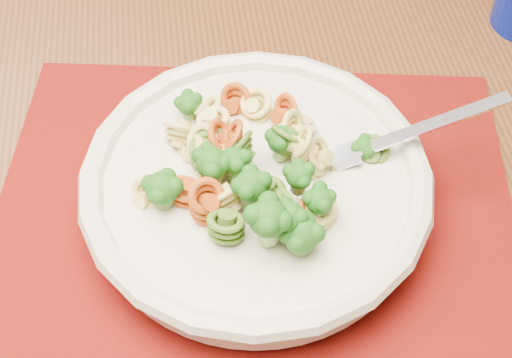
{
  "coord_description": "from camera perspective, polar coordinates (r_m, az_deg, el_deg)",
  "views": [
    {
      "loc": [
        0.33,
        -0.58,
        1.25
      ],
      "look_at": [
        0.32,
        -0.24,
        0.81
      ],
      "focal_mm": 50.0,
      "sensor_mm": 36.0,
      "label": 1
    }
  ],
  "objects": [
    {
      "name": "fork",
      "position": [
        0.57,
        7.0,
        1.78
      ],
      "size": [
        0.18,
        0.06,
        0.08
      ],
      "primitive_type": null,
      "rotation": [
        0.0,
        -0.35,
        0.18
      ],
      "color": "silver",
      "rests_on": "pasta_bowl"
    },
    {
      "name": "pasta_bowl",
      "position": [
        0.57,
        0.0,
        -0.54
      ],
      "size": [
        0.28,
        0.28,
        0.05
      ],
      "color": "beige",
      "rests_on": "placemat"
    },
    {
      "name": "pasta_broccoli_heap",
      "position": [
        0.55,
        0.0,
        0.38
      ],
      "size": [
        0.24,
        0.24,
        0.06
      ],
      "primitive_type": null,
      "color": "#DBC46C",
      "rests_on": "pasta_bowl"
    },
    {
      "name": "dining_table",
      "position": [
        0.76,
        4.29,
        0.8
      ],
      "size": [
        1.5,
        1.07,
        0.77
      ],
      "rotation": [
        0.0,
        0.0,
        0.14
      ],
      "color": "#593419",
      "rests_on": "ground"
    },
    {
      "name": "placemat",
      "position": [
        0.59,
        -0.17,
        -2.66
      ],
      "size": [
        0.44,
        0.35,
        0.0
      ],
      "primitive_type": "cube",
      "rotation": [
        0.0,
        0.0,
        -0.04
      ],
      "color": "#631104",
      "rests_on": "dining_table"
    }
  ]
}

